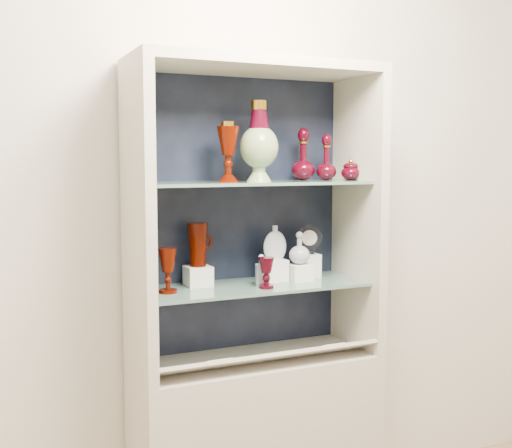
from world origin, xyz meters
name	(u,v)px	position (x,y,z in m)	size (l,w,h in m)	color
wall_back	(235,196)	(0.00, 1.75, 1.40)	(3.50, 0.02, 2.80)	silver
cabinet_base	(256,446)	(0.00, 1.53, 0.38)	(1.00, 0.40, 0.75)	#BFB6A3
cabinet_back_panel	(238,214)	(0.00, 1.72, 1.32)	(0.98, 0.02, 1.15)	black
cabinet_side_left	(138,223)	(-0.48, 1.53, 1.32)	(0.04, 0.40, 1.15)	#BFB6A3
cabinet_side_right	(358,214)	(0.48, 1.53, 1.32)	(0.04, 0.40, 1.15)	#BFB6A3
cabinet_top_cap	(256,66)	(0.00, 1.53, 1.92)	(1.00, 0.40, 0.04)	#BFB6A3
shelf_lower	(254,286)	(0.00, 1.55, 1.04)	(0.92, 0.34, 0.01)	slate
shelf_upper	(254,183)	(0.00, 1.55, 1.46)	(0.92, 0.34, 0.01)	slate
label_ledge	(267,358)	(0.00, 1.42, 0.78)	(0.92, 0.18, 0.01)	#BFB6A3
label_card_0	(217,361)	(-0.21, 1.42, 0.80)	(0.10, 0.07, 0.00)	white
label_card_1	(330,346)	(0.29, 1.42, 0.80)	(0.10, 0.07, 0.00)	white
pedestal_lamp_left	(142,145)	(-0.44, 1.61, 1.61)	(0.11, 0.11, 0.28)	#480C00
pedestal_lamp_right	(228,152)	(-0.11, 1.54, 1.59)	(0.09, 0.09, 0.23)	#480C00
enamel_urn	(259,141)	(0.01, 1.53, 1.63)	(0.15, 0.15, 0.32)	#074815
ruby_decanter_a	(326,154)	(0.34, 1.56, 1.58)	(0.09, 0.09, 0.22)	#410310
ruby_decanter_b	(303,152)	(0.25, 1.60, 1.59)	(0.10, 0.10, 0.23)	#410310
lidded_bowl	(351,169)	(0.44, 1.53, 1.52)	(0.08, 0.08, 0.09)	#410310
cobalt_goblet	(148,272)	(-0.44, 1.54, 1.13)	(0.07, 0.07, 0.17)	#00083B
ruby_goblet_tall	(168,271)	(-0.37, 1.54, 1.14)	(0.07, 0.07, 0.17)	#480C00
ruby_goblet_small	(266,273)	(0.01, 1.46, 1.11)	(0.06, 0.06, 0.12)	#410310
riser_ruby_pitcher	(198,276)	(-0.22, 1.62, 1.09)	(0.10, 0.10, 0.08)	silver
ruby_pitcher	(198,245)	(-0.22, 1.62, 1.22)	(0.13, 0.08, 0.18)	#480C00
clear_square_bottle	(261,270)	(0.02, 1.52, 1.11)	(0.04, 0.04, 0.13)	#9AA4B0
riser_flat_flask	(275,270)	(0.11, 1.59, 1.09)	(0.09, 0.09, 0.09)	silver
flat_flask	(275,242)	(0.11, 1.59, 1.21)	(0.11, 0.04, 0.15)	silver
riser_clear_round_decanter	(299,272)	(0.21, 1.55, 1.08)	(0.09, 0.09, 0.07)	silver
clear_round_decanter	(299,249)	(0.21, 1.55, 1.19)	(0.09, 0.09, 0.13)	#9AA4B0
riser_cameo_medallion	(309,265)	(0.29, 1.62, 1.10)	(0.08, 0.08, 0.10)	silver
cameo_medallion	(309,239)	(0.29, 1.62, 1.21)	(0.11, 0.04, 0.13)	black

